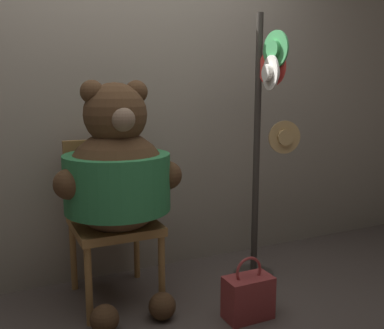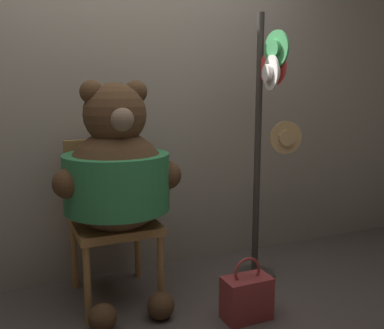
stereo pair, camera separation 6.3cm
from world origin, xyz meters
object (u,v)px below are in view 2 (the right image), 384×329
object	(u,v)px
teddy_bear	(117,175)
hat_display_rack	(266,137)
chair	(110,211)
handbag_on_ground	(247,297)

from	to	relation	value
teddy_bear	hat_display_rack	bearing A→B (deg)	-2.95
teddy_bear	hat_display_rack	distance (m)	1.00
chair	handbag_on_ground	size ratio (longest dim) A/B	2.66
hat_display_rack	handbag_on_ground	size ratio (longest dim) A/B	4.83
chair	teddy_bear	size ratio (longest dim) A/B	0.73
chair	teddy_bear	xyz separation A→B (m)	(0.01, -0.17, 0.26)
chair	hat_display_rack	xyz separation A→B (m)	(0.99, -0.22, 0.44)
handbag_on_ground	teddy_bear	bearing A→B (deg)	143.29
handbag_on_ground	hat_display_rack	bearing A→B (deg)	47.69
chair	hat_display_rack	world-z (taller)	hat_display_rack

